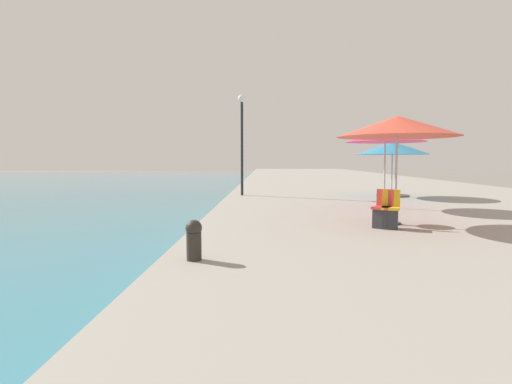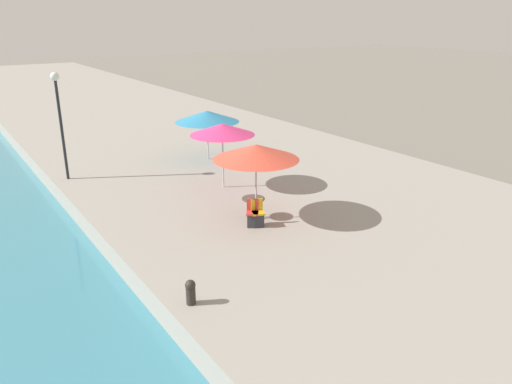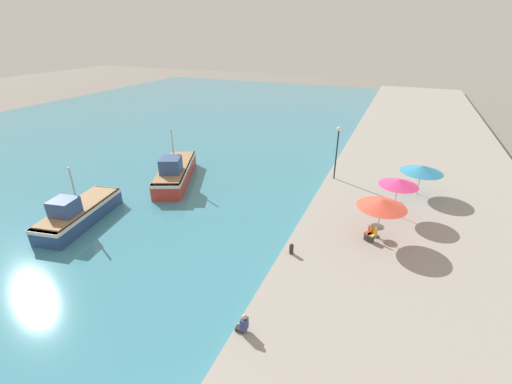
{
  "view_description": "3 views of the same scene",
  "coord_description": "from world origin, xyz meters",
  "px_view_note": "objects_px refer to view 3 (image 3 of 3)",
  "views": [
    {
      "loc": [
        1.74,
        6.1,
        2.37
      ],
      "look_at": [
        1.5,
        16.17,
        1.57
      ],
      "focal_mm": 28.0,
      "sensor_mm": 36.0,
      "label": 1
    },
    {
      "loc": [
        -4.02,
        2.58,
        7.52
      ],
      "look_at": [
        4.96,
        16.0,
        1.77
      ],
      "focal_mm": 35.0,
      "sensor_mm": 36.0,
      "label": 2
    },
    {
      "loc": [
        5.08,
        -3.44,
        12.53
      ],
      "look_at": [
        -4.0,
        18.0,
        1.37
      ],
      "focal_mm": 24.0,
      "sensor_mm": 36.0,
      "label": 3
    }
  ],
  "objects_px": {
    "fishing_boat_near": "(79,213)",
    "lamppost": "(337,144)",
    "cafe_umbrella_striped": "(422,169)",
    "cafe_chair_right": "(371,237)",
    "cafe_chair_left": "(368,235)",
    "mooring_bollard": "(291,248)",
    "fishing_boat_mid": "(175,172)",
    "cafe_umbrella_pink": "(382,203)",
    "cafe_umbrella_white": "(399,182)",
    "person_at_quay": "(243,324)",
    "cafe_table": "(377,229)"
  },
  "relations": [
    {
      "from": "cafe_umbrella_striped",
      "to": "cafe_chair_right",
      "type": "height_order",
      "value": "cafe_umbrella_striped"
    },
    {
      "from": "fishing_boat_near",
      "to": "fishing_boat_mid",
      "type": "height_order",
      "value": "fishing_boat_mid"
    },
    {
      "from": "cafe_umbrella_white",
      "to": "cafe_chair_left",
      "type": "relative_size",
      "value": 2.93
    },
    {
      "from": "fishing_boat_near",
      "to": "cafe_umbrella_white",
      "type": "xyz_separation_m",
      "value": [
        20.32,
        8.56,
        2.34
      ]
    },
    {
      "from": "cafe_umbrella_pink",
      "to": "cafe_table",
      "type": "xyz_separation_m",
      "value": [
        -0.02,
        0.13,
        -1.89
      ]
    },
    {
      "from": "fishing_boat_near",
      "to": "fishing_boat_mid",
      "type": "distance_m",
      "value": 9.0
    },
    {
      "from": "person_at_quay",
      "to": "mooring_bollard",
      "type": "bearing_deg",
      "value": 88.42
    },
    {
      "from": "cafe_table",
      "to": "cafe_chair_left",
      "type": "distance_m",
      "value": 0.75
    },
    {
      "from": "cafe_chair_left",
      "to": "lamppost",
      "type": "height_order",
      "value": "lamppost"
    },
    {
      "from": "cafe_umbrella_striped",
      "to": "cafe_chair_right",
      "type": "relative_size",
      "value": 3.41
    },
    {
      "from": "cafe_chair_left",
      "to": "cafe_chair_right",
      "type": "height_order",
      "value": "same"
    },
    {
      "from": "mooring_bollard",
      "to": "fishing_boat_mid",
      "type": "bearing_deg",
      "value": 150.61
    },
    {
      "from": "cafe_umbrella_pink",
      "to": "lamppost",
      "type": "height_order",
      "value": "lamppost"
    },
    {
      "from": "person_at_quay",
      "to": "lamppost",
      "type": "xyz_separation_m",
      "value": [
        0.24,
        18.17,
        2.67
      ]
    },
    {
      "from": "cafe_umbrella_white",
      "to": "cafe_chair_right",
      "type": "height_order",
      "value": "cafe_umbrella_white"
    },
    {
      "from": "cafe_umbrella_white",
      "to": "mooring_bollard",
      "type": "height_order",
      "value": "cafe_umbrella_white"
    },
    {
      "from": "cafe_umbrella_white",
      "to": "cafe_chair_right",
      "type": "distance_m",
      "value": 4.77
    },
    {
      "from": "fishing_boat_mid",
      "to": "cafe_chair_right",
      "type": "height_order",
      "value": "fishing_boat_mid"
    },
    {
      "from": "fishing_boat_near",
      "to": "cafe_umbrella_pink",
      "type": "distance_m",
      "value": 20.29
    },
    {
      "from": "cafe_table",
      "to": "fishing_boat_mid",
      "type": "bearing_deg",
      "value": 168.15
    },
    {
      "from": "cafe_umbrella_pink",
      "to": "mooring_bollard",
      "type": "bearing_deg",
      "value": -140.26
    },
    {
      "from": "cafe_umbrella_pink",
      "to": "cafe_table",
      "type": "distance_m",
      "value": 1.9
    },
    {
      "from": "fishing_boat_mid",
      "to": "cafe_umbrella_pink",
      "type": "distance_m",
      "value": 18.12
    },
    {
      "from": "fishing_boat_mid",
      "to": "cafe_table",
      "type": "relative_size",
      "value": 10.83
    },
    {
      "from": "fishing_boat_mid",
      "to": "cafe_table",
      "type": "distance_m",
      "value": 17.93
    },
    {
      "from": "cafe_umbrella_pink",
      "to": "cafe_umbrella_striped",
      "type": "distance_m",
      "value": 8.07
    },
    {
      "from": "person_at_quay",
      "to": "lamppost",
      "type": "relative_size",
      "value": 0.21
    },
    {
      "from": "cafe_chair_left",
      "to": "mooring_bollard",
      "type": "xyz_separation_m",
      "value": [
        -3.91,
        -3.17,
        0.02
      ]
    },
    {
      "from": "cafe_umbrella_white",
      "to": "mooring_bollard",
      "type": "relative_size",
      "value": 4.08
    },
    {
      "from": "person_at_quay",
      "to": "mooring_bollard",
      "type": "xyz_separation_m",
      "value": [
        0.17,
        6.21,
        -0.07
      ]
    },
    {
      "from": "cafe_chair_right",
      "to": "cafe_table",
      "type": "bearing_deg",
      "value": -90.0
    },
    {
      "from": "person_at_quay",
      "to": "cafe_umbrella_striped",
      "type": "bearing_deg",
      "value": 68.66
    },
    {
      "from": "lamppost",
      "to": "cafe_umbrella_white",
      "type": "bearing_deg",
      "value": -43.02
    },
    {
      "from": "cafe_umbrella_pink",
      "to": "lamppost",
      "type": "distance_m",
      "value": 9.4
    },
    {
      "from": "cafe_umbrella_striped",
      "to": "cafe_chair_left",
      "type": "distance_m",
      "value": 8.82
    },
    {
      "from": "fishing_boat_near",
      "to": "lamppost",
      "type": "xyz_separation_m",
      "value": [
        15.25,
        13.3,
        3.0
      ]
    },
    {
      "from": "cafe_umbrella_pink",
      "to": "person_at_quay",
      "type": "height_order",
      "value": "cafe_umbrella_pink"
    },
    {
      "from": "fishing_boat_mid",
      "to": "mooring_bollard",
      "type": "height_order",
      "value": "fishing_boat_mid"
    },
    {
      "from": "fishing_boat_near",
      "to": "person_at_quay",
      "type": "xyz_separation_m",
      "value": [
        15.01,
        -4.87,
        0.33
      ]
    },
    {
      "from": "fishing_boat_mid",
      "to": "cafe_chair_right",
      "type": "xyz_separation_m",
      "value": [
        17.29,
        -4.36,
        0.12
      ]
    },
    {
      "from": "cafe_umbrella_striped",
      "to": "cafe_chair_right",
      "type": "bearing_deg",
      "value": -107.51
    },
    {
      "from": "cafe_umbrella_pink",
      "to": "cafe_chair_right",
      "type": "xyz_separation_m",
      "value": [
        -0.28,
        -0.54,
        -2.1
      ]
    },
    {
      "from": "cafe_chair_right",
      "to": "person_at_quay",
      "type": "relative_size",
      "value": 0.95
    },
    {
      "from": "cafe_chair_left",
      "to": "mooring_bollard",
      "type": "relative_size",
      "value": 1.39
    },
    {
      "from": "cafe_table",
      "to": "cafe_chair_right",
      "type": "bearing_deg",
      "value": -110.84
    },
    {
      "from": "cafe_chair_right",
      "to": "fishing_boat_near",
      "type": "bearing_deg",
      "value": 33.78
    },
    {
      "from": "cafe_chair_left",
      "to": "mooring_bollard",
      "type": "distance_m",
      "value": 5.04
    },
    {
      "from": "fishing_boat_near",
      "to": "cafe_umbrella_white",
      "type": "bearing_deg",
      "value": 12.47
    },
    {
      "from": "person_at_quay",
      "to": "fishing_boat_mid",
      "type": "bearing_deg",
      "value": 133.69
    },
    {
      "from": "cafe_umbrella_striped",
      "to": "cafe_umbrella_pink",
      "type": "bearing_deg",
      "value": -106.77
    }
  ]
}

